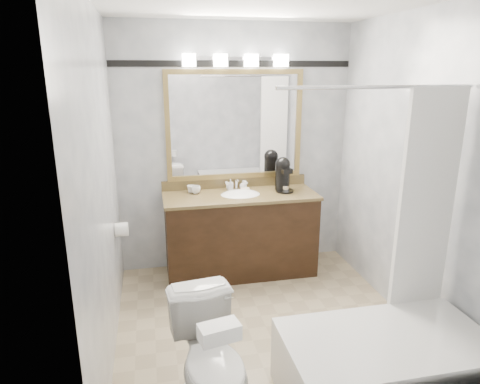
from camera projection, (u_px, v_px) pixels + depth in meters
name	position (u px, v px, depth m)	size (l,w,h in m)	color
room	(269.00, 181.00, 3.19)	(2.42, 2.62, 2.52)	tan
vanity	(240.00, 232.00, 4.37)	(1.53, 0.58, 0.97)	black
mirror	(235.00, 125.00, 4.33)	(1.40, 0.04, 1.10)	#9F8347
vanity_light_bar	(236.00, 60.00, 4.10)	(1.02, 0.14, 0.12)	silver
accent_stripe	(234.00, 64.00, 4.17)	(2.40, 0.01, 0.06)	black
bathtub	(387.00, 358.00, 2.73)	(1.30, 0.75, 1.96)	white
tp_roll	(122.00, 229.00, 3.74)	(0.12, 0.12, 0.11)	white
toilet	(212.00, 362.00, 2.56)	(0.41, 0.72, 0.74)	white
tissue_box	(219.00, 332.00, 2.16)	(0.21, 0.11, 0.08)	white
coffee_maker	(283.00, 174.00, 4.34)	(0.18, 0.23, 0.35)	black
cup_left	(196.00, 190.00, 4.28)	(0.10, 0.10, 0.08)	white
cup_right	(191.00, 189.00, 4.31)	(0.08, 0.08, 0.07)	white
soap_bottle_a	(231.00, 184.00, 4.40)	(0.05, 0.05, 0.11)	white
soap_bottle_b	(243.00, 185.00, 4.42)	(0.07, 0.07, 0.10)	white
soap_bar	(245.00, 189.00, 4.38)	(0.08, 0.05, 0.03)	beige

